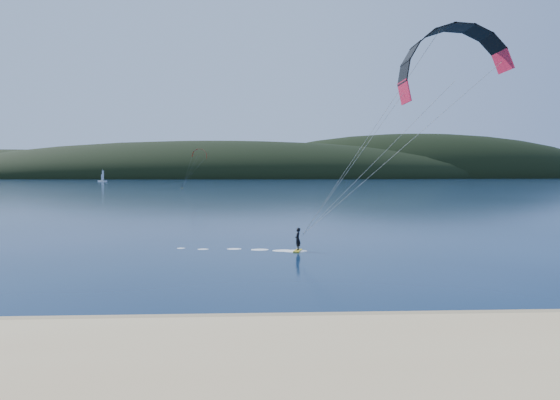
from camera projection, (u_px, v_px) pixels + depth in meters
name	position (u px, v px, depth m)	size (l,w,h in m)	color
ground	(177.00, 365.00, 16.52)	(1800.00, 1800.00, 0.00)	#061A32
wet_sand	(194.00, 323.00, 21.01)	(220.00, 2.50, 0.10)	#978058
headland	(255.00, 178.00, 759.97)	(1200.00, 310.00, 140.00)	black
kitesurfer_near	(447.00, 88.00, 34.79)	(25.35, 9.29, 17.09)	yellow
kitesurfer_far	(199.00, 157.00, 218.06)	(12.78, 8.16, 17.03)	yellow
sailboat	(102.00, 181.00, 411.46)	(7.91, 4.90, 11.01)	white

